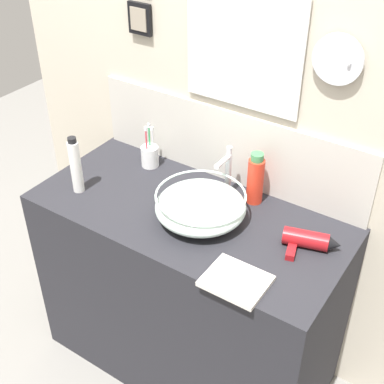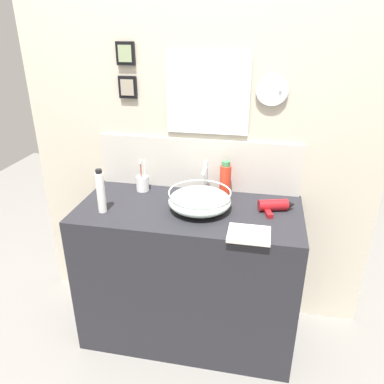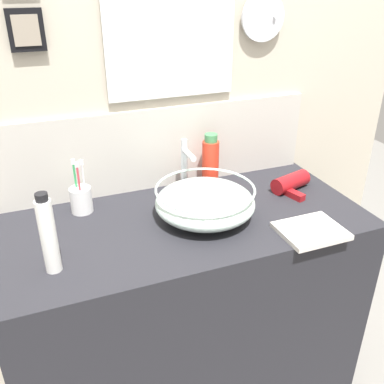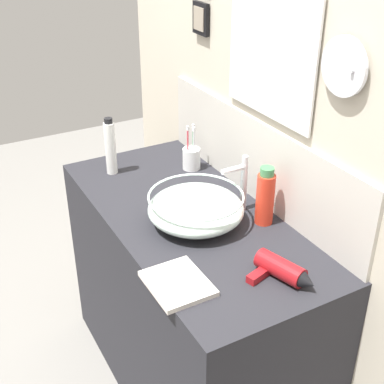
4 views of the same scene
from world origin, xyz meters
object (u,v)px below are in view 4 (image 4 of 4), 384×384
hair_drier (283,271)px  spray_bottle (265,197)px  soap_dispenser (110,147)px  glass_bowl_sink (196,208)px  faucet (241,180)px  hand_towel (178,283)px  toothbrush_cup (191,158)px

hair_drier → spray_bottle: 0.33m
soap_dispenser → glass_bowl_sink: bearing=12.8°
glass_bowl_sink → faucet: size_ratio=1.57×
hand_towel → glass_bowl_sink: bearing=142.0°
spray_bottle → hair_drier: bearing=-25.4°
soap_dispenser → hand_towel: 0.80m
spray_bottle → glass_bowl_sink: bearing=-117.7°
soap_dispenser → spray_bottle: size_ratio=1.13×
faucet → hair_drier: (0.40, -0.11, -0.09)m
faucet → glass_bowl_sink: bearing=-90.0°
toothbrush_cup → soap_dispenser: bearing=-112.0°
soap_dispenser → hand_towel: size_ratio=1.19×
toothbrush_cup → spray_bottle: size_ratio=0.90×
glass_bowl_sink → hair_drier: glass_bowl_sink is taller
glass_bowl_sink → hair_drier: 0.41m
toothbrush_cup → hair_drier: bearing=-8.6°
hair_drier → toothbrush_cup: bearing=171.4°
spray_bottle → soap_dispenser: bearing=-152.2°
hair_drier → soap_dispenser: 0.93m
spray_bottle → hand_towel: size_ratio=1.06×
glass_bowl_sink → hair_drier: size_ratio=1.62×
soap_dispenser → hand_towel: soap_dispenser is taller
faucet → toothbrush_cup: (-0.38, 0.01, -0.07)m
toothbrush_cup → spray_bottle: spray_bottle is taller
glass_bowl_sink → spray_bottle: bearing=62.3°
faucet → soap_dispenser: size_ratio=0.89×
toothbrush_cup → soap_dispenser: (-0.12, -0.31, 0.07)m
hair_drier → soap_dispenser: (-0.90, -0.19, 0.09)m
toothbrush_cup → soap_dispenser: size_ratio=0.80×
glass_bowl_sink → faucet: (0.00, 0.19, 0.06)m
faucet → spray_bottle: bearing=13.0°
faucet → hand_towel: (0.28, -0.40, -0.11)m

